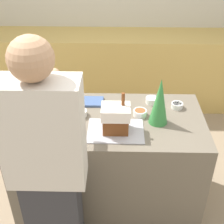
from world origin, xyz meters
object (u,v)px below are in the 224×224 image
candy_bowl_behind_tray (79,113)px  cookbook (90,102)px  candy_bowl_far_left (140,113)px  candy_bowl_front_corner (111,106)px  candy_bowl_near_tray_right (152,100)px  candy_bowl_far_right (50,109)px  decorative_tree (160,101)px  baking_tray (116,131)px  candy_bowl_near_tray_left (177,105)px  gingerbread_house (116,118)px  person (48,171)px

candy_bowl_behind_tray → cookbook: (0.07, 0.20, -0.02)m
candy_bowl_far_left → candy_bowl_front_corner: size_ratio=1.06×
candy_bowl_near_tray_right → candy_bowl_far_right: bearing=-169.9°
decorative_tree → candy_bowl_far_left: size_ratio=3.52×
baking_tray → candy_bowl_near_tray_left: (0.49, 0.33, 0.02)m
candy_bowl_near_tray_left → candy_bowl_far_right: 1.02m
gingerbread_house → decorative_tree: (0.32, 0.12, 0.07)m
person → candy_bowl_far_left: bearing=47.6°
candy_bowl_near_tray_left → cookbook: bearing=174.9°
baking_tray → candy_bowl_far_right: (-0.53, 0.26, 0.02)m
candy_bowl_far_left → candy_bowl_near_tray_left: bearing=21.4°
candy_bowl_behind_tray → cookbook: bearing=69.6°
gingerbread_house → person: bearing=-132.8°
candy_bowl_near_tray_left → candy_bowl_near_tray_right: 0.21m
candy_bowl_behind_tray → cookbook: candy_bowl_behind_tray is taller
cookbook → gingerbread_house: bearing=-61.0°
person → cookbook: bearing=77.3°
candy_bowl_behind_tray → candy_bowl_far_right: candy_bowl_behind_tray is taller
decorative_tree → candy_bowl_far_left: 0.22m
candy_bowl_near_tray_right → candy_bowl_behind_tray: candy_bowl_near_tray_right is taller
decorative_tree → baking_tray: bearing=-158.6°
candy_bowl_near_tray_left → person: (-0.90, -0.77, -0.01)m
gingerbread_house → cookbook: size_ratio=1.37×
candy_bowl_far_left → person: 0.88m
candy_bowl_behind_tray → cookbook: size_ratio=0.59×
candy_bowl_near_tray_right → candy_bowl_front_corner: size_ratio=0.99×
baking_tray → decorative_tree: 0.38m
gingerbread_house → candy_bowl_far_left: 0.29m
baking_tray → candy_bowl_far_right: size_ratio=3.06×
baking_tray → candy_bowl_front_corner: (-0.04, 0.31, 0.02)m
candy_bowl_far_left → decorative_tree: bearing=-33.0°
candy_bowl_behind_tray → person: 0.64m
candy_bowl_near_tray_left → candy_bowl_far_right: candy_bowl_near_tray_left is taller
candy_bowl_near_tray_left → candy_bowl_near_tray_right: size_ratio=0.96×
candy_bowl_far_right → baking_tray: bearing=-25.8°
gingerbread_house → candy_bowl_front_corner: bearing=97.8°
candy_bowl_near_tray_right → candy_bowl_far_left: bearing=-118.8°
decorative_tree → candy_bowl_near_tray_right: size_ratio=3.76×
decorative_tree → candy_bowl_far_left: bearing=147.0°
gingerbread_house → candy_bowl_near_tray_right: (0.29, 0.40, -0.09)m
decorative_tree → candy_bowl_near_tray_right: bearing=95.2°
gingerbread_house → candy_bowl_far_right: 0.59m
decorative_tree → candy_bowl_far_right: size_ratio=2.74×
gingerbread_house → candy_bowl_behind_tray: bearing=145.9°
candy_bowl_behind_tray → candy_bowl_front_corner: 0.27m
decorative_tree → cookbook: bearing=153.4°
cookbook → person: bearing=-102.7°
candy_bowl_far_left → cookbook: size_ratio=0.48×
candy_bowl_near_tray_left → candy_bowl_far_right: size_ratio=0.70×
baking_tray → candy_bowl_behind_tray: candy_bowl_behind_tray is taller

